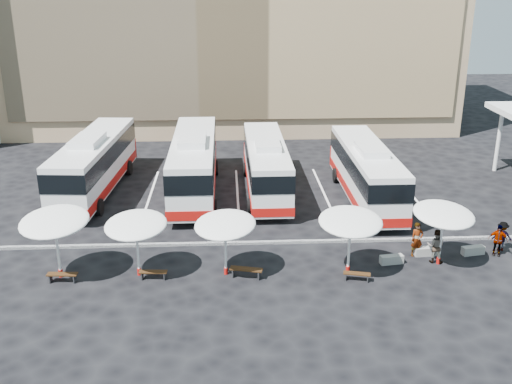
{
  "coord_description": "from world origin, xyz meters",
  "views": [
    {
      "loc": [
        -0.65,
        -30.13,
        14.27
      ],
      "look_at": [
        1.0,
        3.0,
        2.2
      ],
      "focal_mm": 42.0,
      "sensor_mm": 36.0,
      "label": 1
    }
  ],
  "objects_px": {
    "conc_bench_0": "(392,259)",
    "wood_bench_1": "(153,273)",
    "conc_bench_1": "(426,251)",
    "wood_bench_3": "(357,275)",
    "passenger_2": "(498,240)",
    "bus_3": "(366,170)",
    "wood_bench_0": "(62,276)",
    "sunshade_2": "(225,225)",
    "bus_2": "(266,164)",
    "passenger_0": "(417,239)",
    "bus_1": "(194,162)",
    "conc_bench_2": "(473,250)",
    "sunshade_4": "(444,215)",
    "wood_bench_2": "(246,271)",
    "passenger_1": "(436,246)",
    "bus_0": "(95,162)",
    "sunshade_0": "(54,222)",
    "passenger_3": "(502,236)",
    "sunshade_3": "(351,222)",
    "sunshade_1": "(136,225)"
  },
  "relations": [
    {
      "from": "bus_3",
      "to": "conc_bench_2",
      "type": "height_order",
      "value": "bus_3"
    },
    {
      "from": "conc_bench_2",
      "to": "passenger_2",
      "type": "height_order",
      "value": "passenger_2"
    },
    {
      "from": "wood_bench_1",
      "to": "conc_bench_2",
      "type": "xyz_separation_m",
      "value": [
        16.99,
        1.96,
        -0.1
      ]
    },
    {
      "from": "sunshade_3",
      "to": "conc_bench_0",
      "type": "xyz_separation_m",
      "value": [
        2.5,
        0.93,
        -2.59
      ]
    },
    {
      "from": "wood_bench_2",
      "to": "conc_bench_0",
      "type": "height_order",
      "value": "wood_bench_2"
    },
    {
      "from": "conc_bench_0",
      "to": "conc_bench_2",
      "type": "xyz_separation_m",
      "value": [
        4.69,
        0.86,
        0.0
      ]
    },
    {
      "from": "sunshade_0",
      "to": "passenger_3",
      "type": "bearing_deg",
      "value": 4.78
    },
    {
      "from": "conc_bench_0",
      "to": "wood_bench_1",
      "type": "bearing_deg",
      "value": -174.9
    },
    {
      "from": "sunshade_3",
      "to": "sunshade_1",
      "type": "bearing_deg",
      "value": 178.3
    },
    {
      "from": "wood_bench_1",
      "to": "conc_bench_1",
      "type": "relative_size",
      "value": 1.14
    },
    {
      "from": "wood_bench_0",
      "to": "wood_bench_1",
      "type": "bearing_deg",
      "value": 1.07
    },
    {
      "from": "conc_bench_0",
      "to": "conc_bench_2",
      "type": "height_order",
      "value": "conc_bench_2"
    },
    {
      "from": "passenger_2",
      "to": "bus_0",
      "type": "bearing_deg",
      "value": 178.44
    },
    {
      "from": "sunshade_4",
      "to": "wood_bench_1",
      "type": "height_order",
      "value": "sunshade_4"
    },
    {
      "from": "wood_bench_3",
      "to": "conc_bench_2",
      "type": "bearing_deg",
      "value": 20.74
    },
    {
      "from": "wood_bench_0",
      "to": "sunshade_2",
      "type": "bearing_deg",
      "value": 3.01
    },
    {
      "from": "conc_bench_0",
      "to": "conc_bench_1",
      "type": "xyz_separation_m",
      "value": [
        2.11,
        0.88,
        0.0
      ]
    },
    {
      "from": "bus_2",
      "to": "bus_3",
      "type": "distance_m",
      "value": 6.79
    },
    {
      "from": "sunshade_1",
      "to": "wood_bench_1",
      "type": "height_order",
      "value": "sunshade_1"
    },
    {
      "from": "conc_bench_0",
      "to": "sunshade_4",
      "type": "bearing_deg",
      "value": -3.28
    },
    {
      "from": "bus_1",
      "to": "conc_bench_0",
      "type": "distance_m",
      "value": 15.89
    },
    {
      "from": "conc_bench_0",
      "to": "passenger_1",
      "type": "height_order",
      "value": "passenger_1"
    },
    {
      "from": "sunshade_4",
      "to": "wood_bench_3",
      "type": "distance_m",
      "value": 5.51
    },
    {
      "from": "sunshade_3",
      "to": "passenger_3",
      "type": "height_order",
      "value": "sunshade_3"
    },
    {
      "from": "sunshade_0",
      "to": "bus_0",
      "type": "bearing_deg",
      "value": 93.13
    },
    {
      "from": "wood_bench_1",
      "to": "conc_bench_2",
      "type": "relative_size",
      "value": 1.15
    },
    {
      "from": "bus_2",
      "to": "passenger_0",
      "type": "distance_m",
      "value": 12.91
    },
    {
      "from": "conc_bench_1",
      "to": "conc_bench_2",
      "type": "xyz_separation_m",
      "value": [
        2.59,
        -0.02,
        -0.0
      ]
    },
    {
      "from": "wood_bench_3",
      "to": "passenger_2",
      "type": "distance_m",
      "value": 8.49
    },
    {
      "from": "sunshade_2",
      "to": "passenger_3",
      "type": "bearing_deg",
      "value": 7.87
    },
    {
      "from": "sunshade_0",
      "to": "sunshade_4",
      "type": "distance_m",
      "value": 19.42
    },
    {
      "from": "wood_bench_2",
      "to": "bus_3",
      "type": "bearing_deg",
      "value": 52.06
    },
    {
      "from": "bus_3",
      "to": "sunshade_1",
      "type": "height_order",
      "value": "bus_3"
    },
    {
      "from": "bus_1",
      "to": "wood_bench_0",
      "type": "xyz_separation_m",
      "value": [
        -5.92,
        -12.66,
        -1.83
      ]
    },
    {
      "from": "sunshade_0",
      "to": "conc_bench_2",
      "type": "bearing_deg",
      "value": 3.93
    },
    {
      "from": "bus_3",
      "to": "wood_bench_0",
      "type": "height_order",
      "value": "bus_3"
    },
    {
      "from": "sunshade_3",
      "to": "conc_bench_0",
      "type": "distance_m",
      "value": 3.72
    },
    {
      "from": "bus_2",
      "to": "wood_bench_0",
      "type": "bearing_deg",
      "value": -131.22
    },
    {
      "from": "sunshade_4",
      "to": "passenger_1",
      "type": "relative_size",
      "value": 2.14
    },
    {
      "from": "bus_3",
      "to": "sunshade_3",
      "type": "bearing_deg",
      "value": -106.8
    },
    {
      "from": "wood_bench_1",
      "to": "wood_bench_3",
      "type": "relative_size",
      "value": 1.03
    },
    {
      "from": "bus_1",
      "to": "sunshade_2",
      "type": "height_order",
      "value": "bus_1"
    },
    {
      "from": "bus_0",
      "to": "sunshade_0",
      "type": "height_order",
      "value": "bus_0"
    },
    {
      "from": "sunshade_2",
      "to": "wood_bench_2",
      "type": "bearing_deg",
      "value": -22.31
    },
    {
      "from": "wood_bench_2",
      "to": "conc_bench_2",
      "type": "distance_m",
      "value": 12.53
    },
    {
      "from": "sunshade_1",
      "to": "passenger_1",
      "type": "xyz_separation_m",
      "value": [
        15.35,
        0.65,
        -1.8
      ]
    },
    {
      "from": "wood_bench_3",
      "to": "passenger_3",
      "type": "distance_m",
      "value": 9.18
    },
    {
      "from": "sunshade_0",
      "to": "sunshade_2",
      "type": "xyz_separation_m",
      "value": [
        8.28,
        -0.13,
        -0.28
      ]
    },
    {
      "from": "bus_0",
      "to": "sunshade_1",
      "type": "height_order",
      "value": "bus_0"
    },
    {
      "from": "bus_1",
      "to": "sunshade_1",
      "type": "distance_m",
      "value": 12.32
    }
  ]
}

